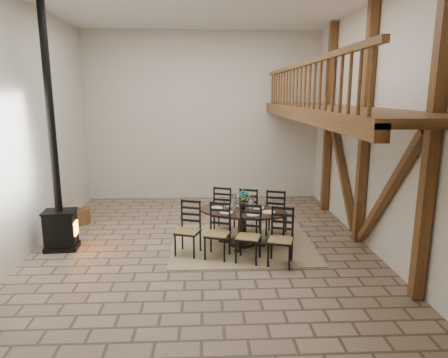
{
  "coord_description": "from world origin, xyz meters",
  "views": [
    {
      "loc": [
        0.08,
        -8.16,
        3.17
      ],
      "look_at": [
        0.47,
        0.4,
        1.34
      ],
      "focal_mm": 32.0,
      "sensor_mm": 36.0,
      "label": 1
    }
  ],
  "objects_px": {
    "dining_table": "(241,228)",
    "log_basket": "(78,215)",
    "wood_stove": "(58,197)",
    "log_stack": "(58,237)"
  },
  "relations": [
    {
      "from": "dining_table",
      "to": "log_basket",
      "type": "bearing_deg",
      "value": 174.33
    },
    {
      "from": "wood_stove",
      "to": "dining_table",
      "type": "bearing_deg",
      "value": -4.96
    },
    {
      "from": "dining_table",
      "to": "log_stack",
      "type": "height_order",
      "value": "dining_table"
    },
    {
      "from": "log_basket",
      "to": "log_stack",
      "type": "distance_m",
      "value": 1.63
    },
    {
      "from": "dining_table",
      "to": "wood_stove",
      "type": "xyz_separation_m",
      "value": [
        -3.75,
        0.01,
        0.73
      ]
    },
    {
      "from": "wood_stove",
      "to": "log_basket",
      "type": "relative_size",
      "value": 8.53
    },
    {
      "from": "wood_stove",
      "to": "log_stack",
      "type": "xyz_separation_m",
      "value": [
        -0.1,
        0.09,
        -0.9
      ]
    },
    {
      "from": "dining_table",
      "to": "log_stack",
      "type": "bearing_deg",
      "value": -163.54
    },
    {
      "from": "log_basket",
      "to": "log_stack",
      "type": "xyz_separation_m",
      "value": [
        0.09,
        -1.62,
        0.02
      ]
    },
    {
      "from": "wood_stove",
      "to": "log_basket",
      "type": "distance_m",
      "value": 1.96
    }
  ]
}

